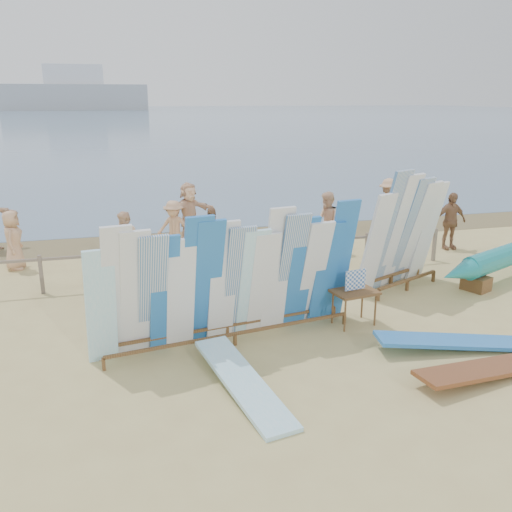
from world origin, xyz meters
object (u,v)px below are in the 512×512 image
object	(u,v)px
flat_board_c	(488,376)
beachgoer_0	(13,240)
beachgoer_4	(211,238)
flat_board_d	(451,349)
beachgoer_8	(327,222)
flat_board_a	(243,390)
beachgoer_9	(388,207)
beachgoer_5	(189,212)
side_surfboard_rack	(402,236)
beachgoer_2	(127,242)
beach_chair_right	(220,261)
beachgoer_10	(450,221)
main_surfboard_rack	(231,284)
stroller	(296,247)
beachgoer_3	(174,228)
vendor_table	(354,307)
beach_chair_left	(228,258)

from	to	relation	value
flat_board_c	beachgoer_0	distance (m)	11.45
beachgoer_0	beachgoer_4	world-z (taller)	beachgoer_4
flat_board_d	beachgoer_8	bearing A→B (deg)	6.98
flat_board_d	beachgoer_0	world-z (taller)	beachgoer_0
flat_board_a	beachgoer_9	xyz separation A→B (m)	(6.80, 8.30, 0.91)
flat_board_c	beachgoer_5	xyz separation A→B (m)	(-3.41, 9.60, 0.92)
side_surfboard_rack	beachgoer_2	distance (m)	6.73
beach_chair_right	beachgoer_2	bearing A→B (deg)	152.22
beachgoer_8	beachgoer_2	distance (m)	5.58
flat_board_a	beachgoer_0	distance (m)	8.57
beachgoer_4	beachgoer_10	xyz separation A→B (m)	(7.02, 0.03, 0.03)
main_surfboard_rack	flat_board_a	distance (m)	2.06
beachgoer_0	beachgoer_10	world-z (taller)	beachgoer_10
beachgoer_4	stroller	bearing A→B (deg)	7.46
beachgoer_3	flat_board_a	bearing A→B (deg)	-61.65
vendor_table	beach_chair_left	size ratio (longest dim) A/B	1.38
beach_chair_right	beachgoer_8	xyz separation A→B (m)	(3.29, 0.98, 0.59)
main_surfboard_rack	side_surfboard_rack	xyz separation A→B (m)	(4.38, 1.78, 0.16)
beachgoer_8	beachgoer_3	xyz separation A→B (m)	(-4.23, 0.85, -0.10)
flat_board_c	stroller	xyz separation A→B (m)	(-0.98, 6.63, 0.43)
main_surfboard_rack	beachgoer_0	world-z (taller)	main_surfboard_rack
beachgoer_5	beachgoer_10	bearing A→B (deg)	-53.26
main_surfboard_rack	beach_chair_left	bearing A→B (deg)	69.62
vendor_table	beachgoer_3	bearing A→B (deg)	106.03
main_surfboard_rack	beachgoer_3	bearing A→B (deg)	84.12
vendor_table	flat_board_d	world-z (taller)	vendor_table
flat_board_d	beach_chair_left	xyz separation A→B (m)	(-2.79, 5.79, 0.24)
flat_board_c	beach_chair_left	distance (m)	7.36
vendor_table	beachgoer_4	bearing A→B (deg)	105.26
beachgoer_3	beachgoer_10	bearing A→B (deg)	16.69
beachgoer_9	side_surfboard_rack	bearing A→B (deg)	165.56
beachgoer_10	main_surfboard_rack	bearing A→B (deg)	-147.03
beach_chair_left	beachgoer_3	size ratio (longest dim) A/B	0.53
beachgoer_3	beachgoer_10	world-z (taller)	beachgoer_10
flat_board_d	beachgoer_0	size ratio (longest dim) A/B	1.75
flat_board_c	beachgoer_2	xyz separation A→B (m)	(-5.36, 7.04, 0.77)
side_surfboard_rack	beachgoer_3	bearing A→B (deg)	114.55
stroller	beachgoer_2	size ratio (longest dim) A/B	0.70
main_surfboard_rack	flat_board_d	world-z (taller)	main_surfboard_rack
flat_board_a	beachgoer_4	bearing A→B (deg)	72.84
beachgoer_8	beachgoer_4	xyz separation A→B (m)	(-3.44, -0.65, -0.06)
stroller	beachgoer_0	world-z (taller)	beachgoer_0
beachgoer_5	beachgoer_2	xyz separation A→B (m)	(-1.95, -2.56, -0.14)
beachgoer_10	vendor_table	bearing A→B (deg)	-136.91
flat_board_c	flat_board_d	size ratio (longest dim) A/B	1.00
beachgoer_5	vendor_table	bearing A→B (deg)	-105.14
beach_chair_right	stroller	world-z (taller)	stroller
beachgoer_0	beach_chair_right	bearing A→B (deg)	-100.97
flat_board_a	flat_board_d	distance (m)	3.91
main_surfboard_rack	beachgoer_2	world-z (taller)	main_surfboard_rack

